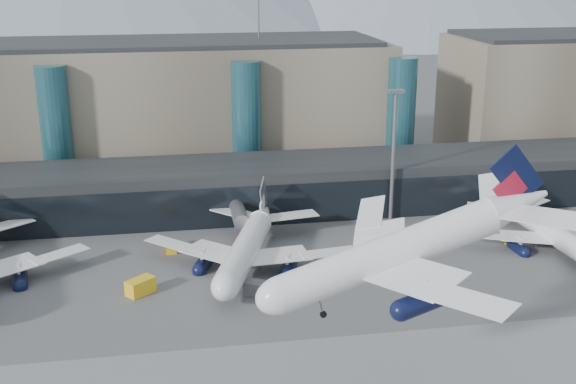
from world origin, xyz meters
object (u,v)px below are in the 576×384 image
object	(u,v)px
jet_parked_mid	(249,236)
veh_h	(141,286)
veh_b	(171,247)
veh_c	(258,289)
jet_parked_right	(542,221)
veh_e	(512,239)
veh_d	(479,229)
veh_g	(339,257)
lightmast_mid	(393,148)
hero_jet	(417,237)

from	to	relation	value
jet_parked_mid	veh_h	xyz separation A→B (m)	(-17.81, -9.44, -3.45)
veh_b	veh_c	bearing A→B (deg)	-146.35
jet_parked_right	veh_e	xyz separation A→B (m)	(-5.28, 0.24, -3.17)
veh_e	jet_parked_right	bearing A→B (deg)	10.30
jet_parked_mid	veh_d	distance (m)	44.21
veh_g	veh_h	xyz separation A→B (m)	(-32.87, -7.23, 0.50)
veh_g	lightmast_mid	bearing A→B (deg)	111.60
veh_h	veh_c	bearing A→B (deg)	-52.03
jet_parked_right	veh_d	size ratio (longest dim) A/B	11.33
veh_c	veh_e	bearing A→B (deg)	45.76
lightmast_mid	veh_e	distance (m)	27.27
veh_c	veh_d	distance (m)	47.82
hero_jet	jet_parked_mid	xyz separation A→B (m)	(-12.03, 46.32, -17.00)
jet_parked_mid	jet_parked_right	world-z (taller)	jet_parked_mid
veh_g	hero_jet	bearing A→B (deg)	-33.07
veh_b	veh_e	world-z (taller)	veh_b
hero_jet	veh_b	distance (m)	61.98
veh_d	jet_parked_mid	bearing A→B (deg)	156.25
veh_c	veh_h	size ratio (longest dim) A/B	0.94
jet_parked_mid	veh_b	world-z (taller)	jet_parked_mid
veh_b	veh_c	size ratio (longest dim) A/B	0.72
jet_parked_mid	jet_parked_right	xyz separation A→B (m)	(52.75, -0.14, -0.66)
jet_parked_right	veh_b	world-z (taller)	jet_parked_right
hero_jet	jet_parked_right	bearing A→B (deg)	43.38
veh_b	veh_g	distance (m)	29.29
veh_g	jet_parked_mid	bearing A→B (deg)	-127.45
veh_d	veh_g	distance (m)	29.69
lightmast_mid	jet_parked_right	xyz separation A→B (m)	(23.19, -15.67, -10.43)
veh_c	veh_d	size ratio (longest dim) A/B	1.41
lightmast_mid	veh_b	distance (m)	45.50
jet_parked_mid	veh_g	bearing A→B (deg)	-79.97
lightmast_mid	veh_c	size ratio (longest dim) A/B	6.27
hero_jet	veh_g	size ratio (longest dim) A/B	14.04
lightmast_mid	veh_g	size ratio (longest dim) A/B	10.56
veh_d	veh_h	bearing A→B (deg)	162.63
veh_e	hero_jet	bearing A→B (deg)	-114.42
hero_jet	veh_e	distance (m)	62.00
hero_jet	jet_parked_right	size ratio (longest dim) A/B	1.04
veh_b	veh_c	world-z (taller)	veh_c
veh_g	veh_h	bearing A→B (deg)	-106.72
lightmast_mid	veh_e	world-z (taller)	lightmast_mid
hero_jet	veh_g	distance (m)	48.93
lightmast_mid	veh_h	size ratio (longest dim) A/B	5.87
veh_c	veh_h	world-z (taller)	veh_h
veh_c	veh_h	bearing A→B (deg)	-161.68
veh_e	veh_h	xyz separation A→B (m)	(-65.28, -9.54, 0.38)
jet_parked_mid	veh_g	xyz separation A→B (m)	(15.06, -2.20, -3.94)
jet_parked_right	veh_d	bearing A→B (deg)	54.01
jet_parked_right	veh_g	size ratio (longest dim) A/B	13.50
veh_b	veh_e	size ratio (longest dim) A/B	1.01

